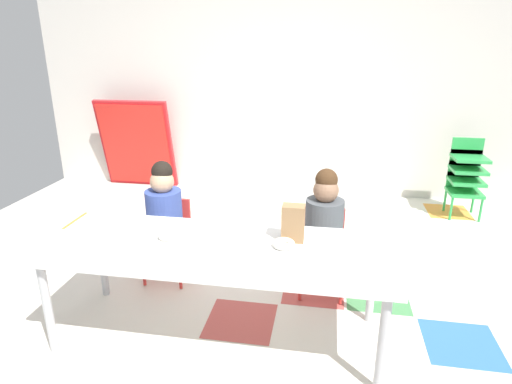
{
  "coord_description": "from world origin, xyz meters",
  "views": [
    {
      "loc": [
        0.5,
        -2.75,
        1.7
      ],
      "look_at": [
        0.08,
        -0.36,
        0.86
      ],
      "focal_mm": 30.08,
      "sensor_mm": 36.0,
      "label": 1
    }
  ],
  "objects": [
    {
      "name": "donut_powdered_loose",
      "position": [
        0.28,
        -0.56,
        0.63
      ],
      "size": [
        0.13,
        0.13,
        0.04
      ],
      "primitive_type": "torus",
      "color": "white",
      "rests_on": "craft_table"
    },
    {
      "name": "paper_plate_center_table",
      "position": [
        0.09,
        -0.5,
        0.61
      ],
      "size": [
        0.18,
        0.18,
        0.01
      ],
      "primitive_type": "cylinder",
      "color": "white",
      "rests_on": "craft_table"
    },
    {
      "name": "paper_bag_brown",
      "position": [
        0.32,
        -0.46,
        0.72
      ],
      "size": [
        0.13,
        0.09,
        0.22
      ],
      "primitive_type": "cube",
      "color": "#9E754C",
      "rests_on": "craft_table"
    },
    {
      "name": "ground_plane",
      "position": [
        0.0,
        0.0,
        -0.01
      ],
      "size": [
        5.92,
        4.5,
        0.02
      ],
      "color": "silver"
    },
    {
      "name": "folded_activity_table",
      "position": [
        -1.81,
        2.05,
        0.54
      ],
      "size": [
        0.9,
        0.29,
        1.09
      ],
      "color": "red",
      "rests_on": "ground_plane"
    },
    {
      "name": "craft_table",
      "position": [
        -0.1,
        -0.61,
        0.56
      ],
      "size": [
        1.99,
        0.73,
        0.61
      ],
      "color": "white",
      "rests_on": "ground_plane"
    },
    {
      "name": "paper_plate_near_edge",
      "position": [
        -0.4,
        -0.57,
        0.61
      ],
      "size": [
        0.18,
        0.18,
        0.01
      ],
      "primitive_type": "cylinder",
      "color": "white",
      "rests_on": "craft_table"
    },
    {
      "name": "back_wall",
      "position": [
        0.0,
        2.25,
        1.33
      ],
      "size": [
        5.92,
        0.1,
        2.65
      ],
      "primitive_type": "cube",
      "color": "beige",
      "rests_on": "ground_plane"
    },
    {
      "name": "kid_chair_green_stack",
      "position": [
        1.9,
        1.73,
        0.46
      ],
      "size": [
        0.32,
        0.3,
        0.8
      ],
      "color": "green",
      "rests_on": "ground_plane"
    },
    {
      "name": "donut_powdered_on_plate",
      "position": [
        -0.4,
        -0.57,
        0.63
      ],
      "size": [
        0.12,
        0.12,
        0.04
      ],
      "primitive_type": "torus",
      "color": "white",
      "rests_on": "craft_table"
    },
    {
      "name": "seated_child_near_camera",
      "position": [
        -0.65,
        -0.01,
        0.55
      ],
      "size": [
        0.32,
        0.31,
        0.92
      ],
      "color": "red",
      "rests_on": "ground_plane"
    },
    {
      "name": "seated_child_middle_seat",
      "position": [
        0.5,
        -0.01,
        0.55
      ],
      "size": [
        0.32,
        0.31,
        0.92
      ],
      "color": "red",
      "rests_on": "ground_plane"
    }
  ]
}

